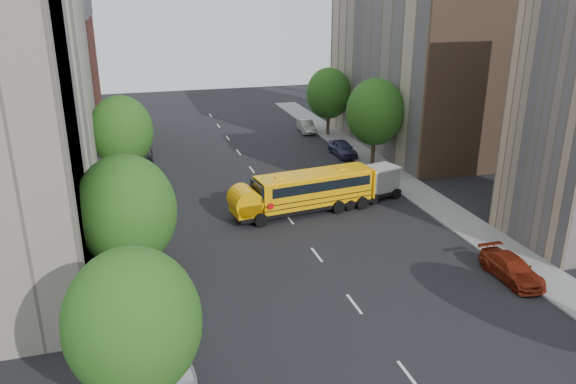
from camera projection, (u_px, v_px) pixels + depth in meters
name	position (u px, v px, depth m)	size (l,w,h in m)	color
ground	(307.00, 242.00, 36.61)	(120.00, 120.00, 0.00)	black
sidewalk_left	(123.00, 231.00, 38.05)	(3.00, 80.00, 0.12)	slate
sidewalk_right	(426.00, 197.00, 44.14)	(3.00, 80.00, 0.12)	slate
lane_markings	(268.00, 191.00, 45.62)	(0.15, 64.00, 0.01)	silver
building_left_redbrick	(44.00, 86.00, 54.85)	(10.00, 15.00, 13.00)	maroon
building_right_far	(416.00, 57.00, 56.31)	(10.00, 22.00, 18.00)	tan
building_right_sidewall	(481.00, 72.00, 46.39)	(10.10, 0.30, 18.00)	brown
street_tree_0	(133.00, 323.00, 19.49)	(4.80, 4.80, 7.41)	#38281C
street_tree_1	(126.00, 211.00, 28.39)	(5.12, 5.12, 7.90)	#38281C
street_tree_2	(121.00, 131.00, 44.66)	(4.99, 4.99, 7.71)	#38281C
street_tree_4	(375.00, 112.00, 50.40)	(5.25, 5.25, 8.10)	#38281C
street_tree_5	(329.00, 93.00, 61.34)	(4.86, 4.86, 7.51)	#38281C
school_bus	(303.00, 191.00, 40.86)	(10.94, 3.82, 3.02)	black
safari_truck	(365.00, 184.00, 43.22)	(6.20, 3.57, 2.51)	black
parked_car_0	(174.00, 363.00, 23.70)	(1.63, 4.04, 1.38)	silver
parked_car_1	(149.00, 210.00, 39.61)	(1.70, 4.89, 1.61)	silver
parked_car_2	(140.00, 153.00, 53.77)	(2.34, 5.07, 1.41)	black
parked_car_3	(512.00, 268.00, 31.75)	(1.84, 4.52, 1.31)	maroon
parked_car_4	(343.00, 148.00, 55.06)	(1.78, 4.43, 1.51)	#323156
parked_car_5	(306.00, 126.00, 64.10)	(1.45, 4.17, 1.37)	#9C9C97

